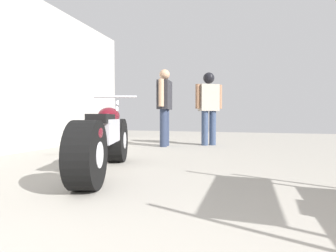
# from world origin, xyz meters

# --- Properties ---
(ground_plane) EXTENTS (15.30, 15.30, 0.00)m
(ground_plane) POSITION_xyz_m (0.00, 3.19, 0.00)
(ground_plane) COLOR #9E998E
(garage_partition_left) EXTENTS (0.08, 7.01, 3.01)m
(garage_partition_left) POSITION_xyz_m (-3.14, 3.19, 1.51)
(garage_partition_left) COLOR #B7B5AD
(garage_partition_left) RESTS_ON ground_plane
(motorcycle_maroon_cruiser) EXTENTS (0.93, 2.02, 0.96)m
(motorcycle_maroon_cruiser) POSITION_xyz_m (-0.72, 2.23, 0.39)
(motorcycle_maroon_cruiser) COLOR black
(motorcycle_maroon_cruiser) RESTS_ON ground_plane
(mechanic_in_blue) EXTENTS (0.28, 0.69, 1.71)m
(mechanic_in_blue) POSITION_xyz_m (-0.90, 5.02, 0.97)
(mechanic_in_blue) COLOR #2D3851
(mechanic_in_blue) RESTS_ON ground_plane
(mechanic_with_helmet) EXTENTS (0.61, 0.45, 1.68)m
(mechanic_with_helmet) POSITION_xyz_m (0.00, 5.54, 1.01)
(mechanic_with_helmet) COLOR #384766
(mechanic_with_helmet) RESTS_ON ground_plane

